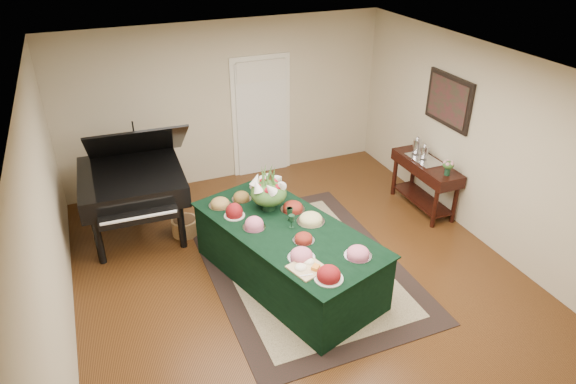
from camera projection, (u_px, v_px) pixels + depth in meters
name	position (u px, v px, depth m)	size (l,w,h in m)	color
ground	(297.00, 272.00, 6.76)	(6.00, 6.00, 0.00)	black
area_rug	(304.00, 266.00, 6.86)	(2.44, 3.41, 0.01)	black
kitchen_doorway	(261.00, 117.00, 8.86)	(1.05, 0.07, 2.10)	silver
buffet_table	(287.00, 254.00, 6.43)	(1.92, 2.79, 0.79)	black
food_platters	(281.00, 220.00, 6.30)	(1.43, 2.47, 0.14)	silver
cutting_board	(306.00, 265.00, 5.53)	(0.43, 0.43, 0.10)	tan
green_goblets	(290.00, 216.00, 6.30)	(0.12, 0.24, 0.18)	#13301D
floral_centerpiece	(269.00, 189.00, 6.51)	(0.48, 0.48, 0.48)	#13301D
grand_piano	(132.00, 181.00, 7.17)	(1.57, 1.75, 1.73)	black
wicker_basket	(185.00, 226.00, 7.50)	(0.38, 0.38, 0.24)	olive
mahogany_sideboard	(426.00, 173.00, 7.91)	(0.45, 1.28, 0.80)	black
tea_service	(421.00, 150.00, 7.92)	(0.34, 0.58, 0.30)	silver
pink_bouquet	(448.00, 165.00, 7.37)	(0.18, 0.18, 0.23)	#13301D
wall_painting	(449.00, 101.00, 7.44)	(0.05, 0.95, 0.75)	black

